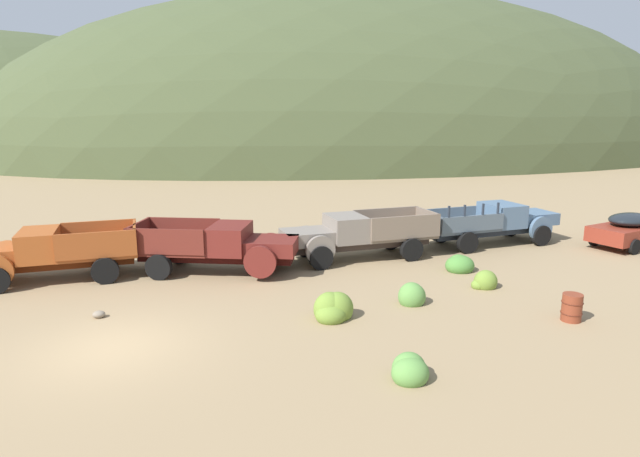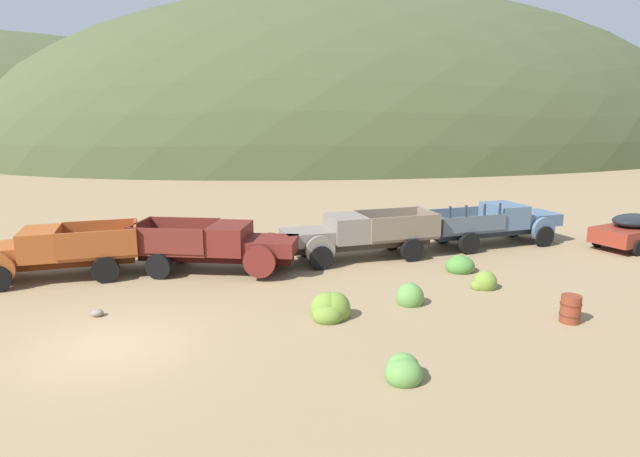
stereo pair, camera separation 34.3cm
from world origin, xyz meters
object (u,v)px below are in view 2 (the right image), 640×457
Objects in this scene: truck_oxide_orange at (47,252)px; truck_oxblood at (225,246)px; truck_primer_gray at (350,236)px; oil_drum_foreground at (570,309)px; car_rust_red at (639,230)px; truck_chalk_blue at (501,223)px.

truck_oxblood is (6.48, -0.54, 0.00)m from truck_oxide_orange.
oil_drum_foreground is at bearing 114.05° from truck_primer_gray.
truck_oxblood is 5.20m from truck_primer_gray.
truck_oxblood is at bearing 142.40° from oil_drum_foreground.
car_rust_red is 11.55m from oil_drum_foreground.
truck_primer_gray is 1.33× the size of car_rust_red.
truck_primer_gray is at bearing 159.90° from car_rust_red.
car_rust_red is at bearing 173.69° from truck_oxide_orange.
oil_drum_foreground is (-3.15, -9.17, -0.59)m from truck_chalk_blue.
car_rust_red is at bearing 18.75° from truck_oxblood.
truck_primer_gray is at bearing 175.89° from truck_oxide_orange.
truck_oxblood is 18.61m from car_rust_red.
truck_oxide_orange and truck_oxblood have the same top height.
truck_chalk_blue reaches higher than truck_oxide_orange.
truck_chalk_blue is at bearing 178.90° from truck_oxide_orange.
truck_oxblood is 0.98× the size of truck_primer_gray.
truck_oxide_orange is 0.87× the size of truck_chalk_blue.
car_rust_red is at bearing 171.57° from truck_primer_gray.
truck_primer_gray is 0.98× the size of truck_chalk_blue.
truck_oxblood is at bearing 170.55° from truck_oxide_orange.
car_rust_red is (18.61, -0.16, -0.22)m from truck_oxblood.
truck_oxide_orange is 25.10m from car_rust_red.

